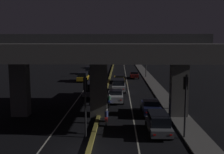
{
  "coord_description": "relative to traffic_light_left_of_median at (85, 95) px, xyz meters",
  "views": [
    {
      "loc": [
        2.05,
        -16.08,
        7.35
      ],
      "look_at": [
        0.81,
        25.59,
        1.73
      ],
      "focal_mm": 42.0,
      "sensor_mm": 36.0,
      "label": 1
    }
  ],
  "objects": [
    {
      "name": "car_grey_lead",
      "position": [
        5.75,
        0.95,
        -2.42
      ],
      "size": [
        1.86,
        4.09,
        1.66
      ],
      "rotation": [
        0.0,
        0.0,
        1.58
      ],
      "color": "#515459",
      "rests_on": "ground_plane"
    },
    {
      "name": "car_taxi_yellow_fifth",
      "position": [
        2.53,
        27.63,
        -2.59
      ],
      "size": [
        2.05,
        4.85,
        1.38
      ],
      "rotation": [
        0.0,
        0.0,
        1.62
      ],
      "color": "gold",
      "rests_on": "ground_plane"
    },
    {
      "name": "street_lamp",
      "position": [
        7.59,
        34.53,
        0.97
      ],
      "size": [
        2.73,
        0.32,
        7.07
      ],
      "color": "#2D2D30",
      "rests_on": "ground_plane"
    },
    {
      "name": "motorcycle_red_filtering_near",
      "position": [
        1.42,
        3.31,
        -2.72
      ],
      "size": [
        0.33,
        1.93,
        1.4
      ],
      "rotation": [
        0.0,
        0.0,
        1.59
      ],
      "color": "black",
      "rests_on": "ground_plane"
    },
    {
      "name": "elevated_overpass",
      "position": [
        0.56,
        5.8,
        2.9
      ],
      "size": [
        21.65,
        13.4,
        8.09
      ],
      "color": "#5B5956",
      "rests_on": "ground_plane"
    },
    {
      "name": "median_divider",
      "position": [
        0.56,
        31.57,
        -3.19
      ],
      "size": [
        0.32,
        126.0,
        0.25
      ],
      "primitive_type": "cube",
      "color": "olive",
      "rests_on": "ground_plane"
    },
    {
      "name": "car_dark_blue_second",
      "position": [
        5.78,
        6.47,
        -2.52
      ],
      "size": [
        1.89,
        3.97,
        1.53
      ],
      "rotation": [
        0.0,
        0.0,
        1.57
      ],
      "color": "#141938",
      "rests_on": "ground_plane"
    },
    {
      "name": "lane_line_left_inner",
      "position": [
        -2.83,
        31.57,
        -3.31
      ],
      "size": [
        0.12,
        126.0,
        0.0
      ],
      "primitive_type": "cube",
      "color": "beige",
      "rests_on": "ground_plane"
    },
    {
      "name": "car_white_fourth",
      "position": [
        2.47,
        18.73,
        -2.32
      ],
      "size": [
        2.07,
        4.01,
        1.87
      ],
      "rotation": [
        0.0,
        0.0,
        1.58
      ],
      "color": "silver",
      "rests_on": "ground_plane"
    },
    {
      "name": "traffic_light_right_of_median",
      "position": [
        7.57,
        -0.0,
        0.06
      ],
      "size": [
        0.3,
        0.49,
        4.95
      ],
      "color": "black",
      "rests_on": "ground_plane"
    },
    {
      "name": "car_dark_red_sixth",
      "position": [
        5.57,
        33.2,
        -2.56
      ],
      "size": [
        1.98,
        4.06,
        1.41
      ],
      "rotation": [
        0.0,
        0.0,
        1.53
      ],
      "color": "#591414",
      "rests_on": "ground_plane"
    },
    {
      "name": "car_taxi_yellow_fourth_oncoming",
      "position": [
        -4.55,
        53.91,
        -2.59
      ],
      "size": [
        2.17,
        4.59,
        1.39
      ],
      "rotation": [
        0.0,
        0.0,
        -1.54
      ],
      "color": "gold",
      "rests_on": "ground_plane"
    },
    {
      "name": "car_black_third_oncoming",
      "position": [
        -4.32,
        40.12,
        -2.43
      ],
      "size": [
        2.13,
        4.28,
        1.7
      ],
      "rotation": [
        0.0,
        0.0,
        -1.55
      ],
      "color": "black",
      "rests_on": "ground_plane"
    },
    {
      "name": "motorcycle_blue_filtering_mid",
      "position": [
        1.4,
        9.9,
        -2.72
      ],
      "size": [
        0.33,
        1.95,
        1.39
      ],
      "rotation": [
        0.0,
        0.0,
        1.6
      ],
      "color": "black",
      "rests_on": "ground_plane"
    },
    {
      "name": "lane_line_right_inner",
      "position": [
        3.95,
        31.57,
        -3.31
      ],
      "size": [
        0.12,
        126.0,
        0.0
      ],
      "primitive_type": "cube",
      "color": "beige",
      "rests_on": "ground_plane"
    },
    {
      "name": "sidewalk_right",
      "position": [
        8.5,
        24.57,
        -3.25
      ],
      "size": [
        2.05,
        126.0,
        0.13
      ],
      "primitive_type": "cube",
      "color": "#5B5956",
      "rests_on": "ground_plane"
    },
    {
      "name": "car_taxi_yellow_second_oncoming",
      "position": [
        -4.26,
        28.77,
        -2.38
      ],
      "size": [
        1.95,
        4.29,
        1.76
      ],
      "rotation": [
        0.0,
        0.0,
        -1.58
      ],
      "color": "gold",
      "rests_on": "ground_plane"
    },
    {
      "name": "pedestrian_on_sidewalk",
      "position": [
        8.19,
        8.54,
        -2.26
      ],
      "size": [
        0.34,
        0.34,
        1.81
      ],
      "color": "#2D261E",
      "rests_on": "sidewalk_right"
    },
    {
      "name": "car_silver_lead_oncoming",
      "position": [
        -1.14,
        15.37,
        -2.3
      ],
      "size": [
        2.2,
        4.87,
        1.9
      ],
      "rotation": [
        0.0,
        0.0,
        -1.62
      ],
      "color": "gray",
      "rests_on": "ground_plane"
    },
    {
      "name": "traffic_light_left_of_median",
      "position": [
        0.0,
        0.0,
        0.0
      ],
      "size": [
        0.3,
        0.49,
        4.85
      ],
      "color": "black",
      "rests_on": "ground_plane"
    },
    {
      "name": "car_white_third",
      "position": [
        2.11,
        12.14,
        -2.56
      ],
      "size": [
        2.0,
        4.38,
        1.49
      ],
      "rotation": [
        0.0,
        0.0,
        1.59
      ],
      "color": "silver",
      "rests_on": "ground_plane"
    }
  ]
}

